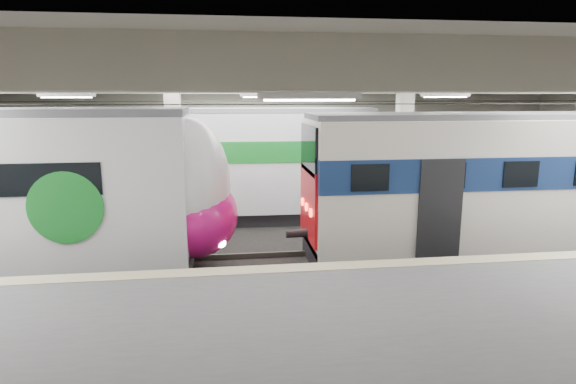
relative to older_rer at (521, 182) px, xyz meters
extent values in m
cube|color=black|center=(-7.70, 0.00, -2.37)|extent=(36.00, 24.00, 0.10)
cube|color=silver|center=(-7.70, 0.00, 3.23)|extent=(36.00, 24.00, 0.20)
cube|color=beige|center=(-7.70, 10.00, 0.43)|extent=(30.00, 0.10, 5.50)
cube|color=beige|center=(-7.70, -10.00, 0.43)|extent=(30.00, 0.10, 5.50)
cube|color=#575759|center=(-7.70, -6.50, -1.77)|extent=(30.00, 7.00, 1.10)
cube|color=#C8B78D|center=(-7.70, -3.25, -1.21)|extent=(30.00, 0.50, 0.02)
cube|color=beige|center=(-10.70, 3.00, 0.43)|extent=(0.50, 0.50, 5.50)
cube|color=beige|center=(-2.70, 3.00, 0.43)|extent=(0.50, 0.50, 5.50)
cube|color=beige|center=(-7.70, 0.00, 2.93)|extent=(30.00, 18.00, 0.50)
cube|color=#59544C|center=(-7.70, 0.00, -2.24)|extent=(30.00, 1.52, 0.16)
cube|color=#59544C|center=(-7.70, 5.50, -2.24)|extent=(30.00, 1.52, 0.16)
cylinder|color=black|center=(-7.70, 0.00, 2.38)|extent=(30.00, 0.03, 0.03)
cylinder|color=black|center=(-7.70, 5.50, 2.38)|extent=(30.00, 0.03, 0.03)
cube|color=white|center=(-7.70, -2.00, 2.60)|extent=(26.00, 8.40, 0.12)
ellipsoid|color=silver|center=(-10.04, 0.00, 0.13)|extent=(2.31, 2.85, 3.84)
ellipsoid|color=#C61070|center=(-9.92, 0.00, -0.73)|extent=(2.45, 2.91, 2.35)
cylinder|color=#167C26|center=(-12.91, -1.49, -0.06)|extent=(1.81, 0.06, 1.81)
cube|color=beige|center=(0.02, 0.00, 0.06)|extent=(13.25, 2.90, 3.77)
cube|color=navy|center=(0.02, 0.00, 0.51)|extent=(13.29, 2.96, 0.92)
cube|color=#B70C12|center=(-6.64, 0.00, -0.47)|extent=(0.08, 2.47, 2.07)
cube|color=black|center=(-6.64, 0.00, 1.12)|extent=(0.08, 2.32, 1.36)
cube|color=#4C4C51|center=(0.02, 0.00, 2.03)|extent=(13.25, 2.27, 0.16)
cube|color=black|center=(0.02, 0.00, -1.97)|extent=(13.25, 2.03, 0.70)
cube|color=silver|center=(-10.21, 5.50, 0.06)|extent=(13.97, 3.08, 3.78)
cube|color=#167C26|center=(-10.21, 5.50, 0.56)|extent=(14.01, 3.14, 0.79)
cube|color=#4C4C51|center=(-10.21, 5.50, 2.05)|extent=(13.96, 2.58, 0.16)
cube|color=black|center=(-10.21, 5.50, -2.02)|extent=(13.96, 2.78, 0.60)
camera|label=1|loc=(-9.02, -13.48, 2.65)|focal=30.00mm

